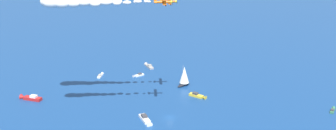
% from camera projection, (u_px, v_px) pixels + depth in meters
% --- Properties ---
extents(ground_plane, '(2000.00, 2000.00, 0.00)m').
position_uv_depth(ground_plane, '(170.00, 118.00, 172.85)').
color(ground_plane, navy).
extents(sailboat_near_centre, '(7.93, 7.52, 11.02)m').
position_uv_depth(sailboat_near_centre, '(184.00, 76.00, 203.97)').
color(sailboat_near_centre, black).
rests_on(sailboat_near_centre, ground_plane).
extents(motorboat_far_port, '(5.85, 4.08, 1.69)m').
position_uv_depth(motorboat_far_port, '(333.00, 110.00, 178.50)').
color(motorboat_far_port, '#33704C').
rests_on(motorboat_far_port, ground_plane).
extents(motorboat_inshore, '(10.00, 6.27, 2.85)m').
position_uv_depth(motorboat_inshore, '(146.00, 120.00, 169.10)').
color(motorboat_inshore, white).
rests_on(motorboat_inshore, ground_plane).
extents(motorboat_offshore, '(8.43, 5.66, 2.42)m').
position_uv_depth(motorboat_offshore, '(149.00, 66.00, 230.19)').
color(motorboat_offshore, '#9E9993').
rests_on(motorboat_offshore, ground_plane).
extents(motorboat_ahead, '(5.69, 10.84, 3.05)m').
position_uv_depth(motorboat_ahead, '(30.00, 98.00, 189.52)').
color(motorboat_ahead, '#B21E1E').
rests_on(motorboat_ahead, ground_plane).
extents(motorboat_outer_ring_a, '(5.12, 6.06, 1.84)m').
position_uv_depth(motorboat_outer_ring_a, '(138.00, 75.00, 217.02)').
color(motorboat_outer_ring_a, white).
rests_on(motorboat_outer_ring_a, ground_plane).
extents(motorboat_outer_ring_c, '(6.72, 8.33, 2.50)m').
position_uv_depth(motorboat_outer_ring_c, '(198.00, 96.00, 191.93)').
color(motorboat_outer_ring_c, gold).
rests_on(motorboat_outer_ring_c, ground_plane).
extents(motorboat_outer_ring_d, '(6.41, 2.60, 1.81)m').
position_uv_depth(motorboat_outer_ring_d, '(101.00, 75.00, 217.10)').
color(motorboat_outer_ring_d, white).
rests_on(motorboat_outer_ring_d, ground_plane).
extents(biplane_lead, '(7.31, 6.81, 3.58)m').
position_uv_depth(biplane_lead, '(169.00, 1.00, 164.43)').
color(biplane_lead, orange).
extents(smoke_trail_lead, '(6.45, 46.21, 4.97)m').
position_uv_depth(smoke_trail_lead, '(73.00, 2.00, 162.56)').
color(smoke_trail_lead, silver).
extents(biplane_wingman, '(7.31, 6.81, 3.58)m').
position_uv_depth(biplane_wingman, '(164.00, 2.00, 147.87)').
color(biplane_wingman, orange).
extents(smoke_trail_wingman, '(5.86, 38.13, 3.89)m').
position_uv_depth(smoke_trail_wingman, '(73.00, 3.00, 145.92)').
color(smoke_trail_wingman, silver).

